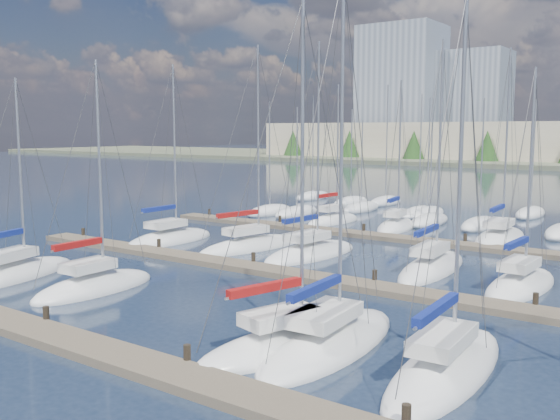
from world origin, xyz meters
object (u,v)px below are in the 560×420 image
Objects in this scene: sailboat_n at (333,221)px; sailboat_h at (170,239)px; sailboat_o at (396,226)px; sailboat_k at (432,267)px; sailboat_p at (500,238)px; sailboat_b at (16,274)px; sailboat_j at (311,253)px; sailboat_c at (94,287)px; sailboat_e at (330,342)px; sailboat_l at (521,285)px; sailboat_f at (446,369)px; sailboat_d at (288,345)px; sailboat_i at (251,246)px.

sailboat_h is at bearing -103.99° from sailboat_n.
sailboat_k is at bearing -66.05° from sailboat_o.
sailboat_p is 1.16× the size of sailboat_n.
sailboat_j is (10.10, 14.42, 0.01)m from sailboat_b.
sailboat_k is at bearing -36.84° from sailboat_n.
sailboat_n reaches higher than sailboat_b.
sailboat_j is (4.26, 13.73, 0.00)m from sailboat_c.
sailboat_k reaches higher than sailboat_n.
sailboat_e is 13.59m from sailboat_l.
sailboat_o is (-8.57, 0.56, 0.01)m from sailboat_p.
sailboat_n is at bearing 68.00° from sailboat_b.
sailboat_b is 17.61m from sailboat_j.
sailboat_p is (18.42, 27.29, 0.01)m from sailboat_b.
sailboat_l is 24.56m from sailboat_h.
sailboat_e is at bearing 177.00° from sailboat_f.
sailboat_f is 5.75m from sailboat_d.
sailboat_l is (17.57, 12.88, -0.00)m from sailboat_c.
sailboat_l is (17.97, -0.49, -0.01)m from sailboat_i.
sailboat_b is 27.94m from sailboat_n.
sailboat_h is at bearing 161.53° from sailboat_d.
sailboat_e is 1.07× the size of sailboat_h.
sailboat_b is at bearing -144.68° from sailboat_k.
sailboat_i reaches higher than sailboat_o.
sailboat_l is (23.41, 13.58, 0.01)m from sailboat_b.
sailboat_f is at bearing -70.73° from sailboat_o.
sailboat_i is (-18.94, 13.66, 0.01)m from sailboat_f.
sailboat_b is 0.87× the size of sailboat_d.
sailboat_o is at bearing 56.71° from sailboat_b.
sailboat_l is at bearing 91.80° from sailboat_f.
sailboat_j is at bearing -125.82° from sailboat_p.
sailboat_d is at bearing -34.62° from sailboat_h.
sailboat_e is at bearing -102.37° from sailboat_l.
sailboat_e is (19.87, 0.46, 0.01)m from sailboat_b.
sailboat_h is (-11.24, -1.50, -0.01)m from sailboat_j.
sailboat_o reaches higher than sailboat_l.
sailboat_f is 34.04m from sailboat_n.
sailboat_h reaches higher than sailboat_l.
sailboat_c is at bearing -7.03° from sailboat_b.
sailboat_n is at bearing 175.61° from sailboat_p.
sailboat_k is at bearing 168.52° from sailboat_l.
sailboat_h reaches higher than sailboat_c.
sailboat_o is at bearing 83.01° from sailboat_i.
sailboat_k reaches higher than sailboat_l.
sailboat_i is 1.18× the size of sailboat_c.
sailboat_h is at bearing -178.24° from sailboat_k.
sailboat_c is 0.92× the size of sailboat_d.
sailboat_k is 1.09× the size of sailboat_o.
sailboat_h is (-6.58, -1.15, -0.01)m from sailboat_i.
sailboat_d reaches higher than sailboat_n.
sailboat_k is at bearing 108.28° from sailboat_d.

